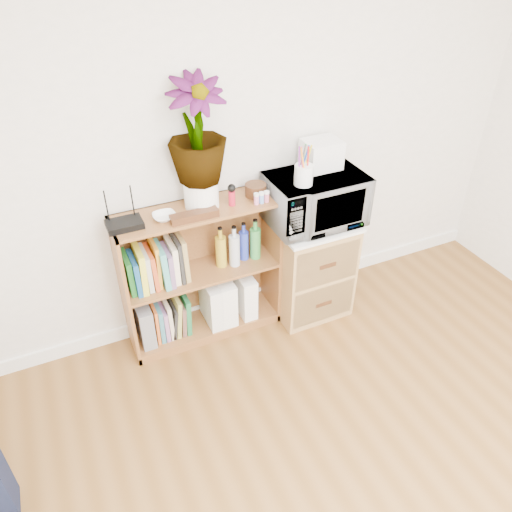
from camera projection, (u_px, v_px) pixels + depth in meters
skirting_board at (244, 297)px, 3.64m from camera, size 4.00×0.02×0.10m
bookshelf at (201, 274)px, 3.17m from camera, size 1.00×0.30×0.95m
wicker_unit at (309, 267)px, 3.44m from camera, size 0.50×0.45×0.70m
microwave at (315, 199)px, 3.12m from camera, size 0.59×0.40×0.33m
pen_cup at (304, 175)px, 2.90m from camera, size 0.11×0.11×0.12m
small_appliance at (321, 154)px, 3.07m from camera, size 0.22×0.19×0.18m
router at (125, 224)px, 2.73m from camera, size 0.20×0.13×0.04m
white_bowl at (164, 217)px, 2.80m from camera, size 0.13×0.13×0.03m
plant_pot at (201, 193)px, 2.88m from camera, size 0.20×0.20×0.17m
potted_plant at (197, 131)px, 2.66m from camera, size 0.33×0.33×0.58m
trinket_box at (194, 216)px, 2.79m from camera, size 0.28×0.07×0.04m
kokeshi_doll at (232, 198)px, 2.91m from camera, size 0.04×0.04×0.09m
wooden_bowl at (256, 190)px, 3.01m from camera, size 0.13×0.13×0.07m
paint_jars at (262, 199)px, 2.94m from camera, size 0.12×0.04×0.06m
file_box at (144, 322)px, 3.19m from camera, size 0.09×0.23×0.29m
magazine_holder_left at (212, 302)px, 3.32m from camera, size 0.10×0.26×0.32m
magazine_holder_mid at (223, 298)px, 3.35m from camera, size 0.10×0.26×0.33m
magazine_holder_right at (244, 293)px, 3.41m from camera, size 0.10×0.25×0.31m
cookbooks at (157, 265)px, 2.99m from camera, size 0.37×0.20×0.29m
liquor_bottles at (238, 244)px, 3.16m from camera, size 0.30×0.07×0.28m
lower_books at (170, 317)px, 3.25m from camera, size 0.24×0.19×0.28m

